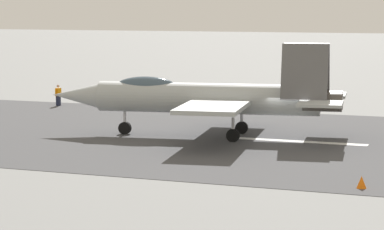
{
  "coord_description": "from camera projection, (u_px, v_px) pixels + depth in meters",
  "views": [
    {
      "loc": [
        -12.26,
        48.13,
        7.69
      ],
      "look_at": [
        3.28,
        7.11,
        2.2
      ],
      "focal_mm": 81.9,
      "sensor_mm": 36.0,
      "label": 1
    }
  ],
  "objects": [
    {
      "name": "marker_cone_near",
      "position": [
        362.0,
        182.0,
        36.96
      ],
      "size": [
        0.44,
        0.44,
        0.55
      ],
      "primitive_type": "cone",
      "color": "orange",
      "rests_on": "ground"
    },
    {
      "name": "ground_plane",
      "position": [
        290.0,
        141.0,
        49.92
      ],
      "size": [
        400.0,
        400.0,
        0.0
      ],
      "primitive_type": "plane",
      "color": "gray"
    },
    {
      "name": "crew_person",
      "position": [
        58.0,
        95.0,
        67.44
      ],
      "size": [
        0.34,
        0.69,
        1.65
      ],
      "color": "#1E2338",
      "rests_on": "ground"
    },
    {
      "name": "runway_strip",
      "position": [
        290.0,
        141.0,
        49.92
      ],
      "size": [
        240.0,
        26.0,
        0.02
      ],
      "color": "#434346",
      "rests_on": "ground"
    },
    {
      "name": "fighter_jet",
      "position": [
        208.0,
        97.0,
        51.27
      ],
      "size": [
        18.01,
        13.4,
        5.57
      ],
      "color": "#A4AAAA",
      "rests_on": "ground"
    }
  ]
}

